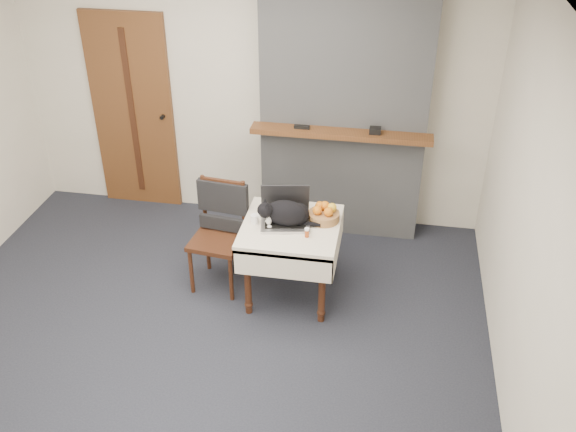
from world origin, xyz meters
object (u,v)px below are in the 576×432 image
cat (287,213)px  fruit_basket (324,214)px  door (133,113)px  side_table (291,236)px  chair (221,219)px  cream_jar (255,219)px  pill_bottle (307,232)px  laptop (285,213)px

cat → fruit_basket: 0.31m
door → side_table: 2.27m
cat → chair: chair is taller
cream_jar → pill_bottle: (0.44, -0.13, 0.00)m
laptop → side_table: bearing=-53.4°
laptop → pill_bottle: laptop is taller
cat → side_table: bearing=-17.6°
pill_bottle → cream_jar: bearing=164.0°
door → fruit_basket: size_ratio=7.87×
side_table → pill_bottle: bearing=-45.1°
fruit_basket → chair: 0.89m
laptop → fruit_basket: size_ratio=1.75×
cream_jar → fruit_basket: bearing=14.8°
door → side_table: size_ratio=2.56×
pill_bottle → fruit_basket: fruit_basket is taller
door → laptop: size_ratio=4.49×
door → fruit_basket: door is taller
side_table → cat: cat is taller
fruit_basket → chair: size_ratio=0.27×
cream_jar → fruit_basket: 0.56m
side_table → cream_jar: (-0.29, -0.02, 0.15)m
cream_jar → chair: size_ratio=0.08×
pill_bottle → chair: chair is taller
door → pill_bottle: 2.46m
door → chair: 1.72m
cat → cream_jar: bearing=161.5°
cat → pill_bottle: (0.18, -0.15, -0.07)m
cream_jar → pill_bottle: size_ratio=0.96×
pill_bottle → chair: size_ratio=0.08×
door → cream_jar: door is taller
side_table → pill_bottle: size_ratio=10.03×
side_table → pill_bottle: 0.26m
cream_jar → laptop: bearing=17.9°
door → pill_bottle: (1.97, -1.46, -0.26)m
laptop → cream_jar: laptop is taller
laptop → chair: laptop is taller
cream_jar → chair: (-0.33, 0.16, -0.13)m
laptop → cream_jar: bearing=-172.5°
door → cat: (1.78, -1.31, -0.19)m
side_table → pill_bottle: pill_bottle is taller
side_table → laptop: bearing=137.0°
door → fruit_basket: 2.39m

